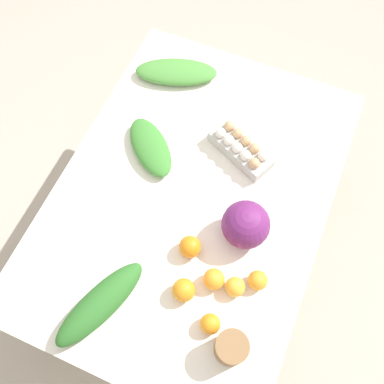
% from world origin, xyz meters
% --- Properties ---
extents(ground_plane, '(8.00, 8.00, 0.00)m').
position_xyz_m(ground_plane, '(0.00, 0.00, 0.00)').
color(ground_plane, '#B2A899').
extents(dining_table, '(1.47, 1.05, 0.70)m').
position_xyz_m(dining_table, '(0.00, 0.00, 0.63)').
color(dining_table, silver).
rests_on(dining_table, ground_plane).
extents(cabbage_purple, '(0.18, 0.18, 0.18)m').
position_xyz_m(cabbage_purple, '(0.07, 0.24, 0.79)').
color(cabbage_purple, '#6B2366').
rests_on(cabbage_purple, dining_table).
extents(egg_carton, '(0.22, 0.30, 0.09)m').
position_xyz_m(egg_carton, '(-0.25, 0.11, 0.75)').
color(egg_carton, '#B7B7B2').
rests_on(egg_carton, dining_table).
extents(paper_bag, '(0.11, 0.11, 0.12)m').
position_xyz_m(paper_bag, '(0.48, 0.35, 0.76)').
color(paper_bag, olive).
rests_on(paper_bag, dining_table).
extents(greens_bunch_scallion, '(0.30, 0.31, 0.06)m').
position_xyz_m(greens_bunch_scallion, '(-0.12, -0.23, 0.73)').
color(greens_bunch_scallion, '#3D8433').
rests_on(greens_bunch_scallion, dining_table).
extents(greens_bunch_chard, '(0.40, 0.24, 0.10)m').
position_xyz_m(greens_bunch_chard, '(0.53, -0.12, 0.75)').
color(greens_bunch_chard, '#2D6B28').
rests_on(greens_bunch_chard, dining_table).
extents(greens_bunch_beet_tops, '(0.27, 0.39, 0.06)m').
position_xyz_m(greens_bunch_beet_tops, '(-0.51, -0.30, 0.73)').
color(greens_bunch_beet_tops, '#4C933D').
rests_on(greens_bunch_beet_tops, dining_table).
extents(orange_0, '(0.07, 0.07, 0.07)m').
position_xyz_m(orange_0, '(0.44, 0.25, 0.74)').
color(orange_0, orange).
rests_on(orange_0, dining_table).
extents(orange_1, '(0.08, 0.08, 0.08)m').
position_xyz_m(orange_1, '(0.29, 0.21, 0.74)').
color(orange_1, orange).
rests_on(orange_1, dining_table).
extents(orange_2, '(0.08, 0.08, 0.08)m').
position_xyz_m(orange_2, '(0.22, 0.08, 0.74)').
color(orange_2, orange).
rests_on(orange_2, dining_table).
extents(orange_3, '(0.08, 0.08, 0.08)m').
position_xyz_m(orange_3, '(0.37, 0.13, 0.74)').
color(orange_3, orange).
rests_on(orange_3, dining_table).
extents(orange_4, '(0.07, 0.07, 0.07)m').
position_xyz_m(orange_4, '(0.29, 0.29, 0.74)').
color(orange_4, '#F9A833').
rests_on(orange_4, dining_table).
extents(orange_5, '(0.07, 0.07, 0.07)m').
position_xyz_m(orange_5, '(0.23, 0.35, 0.74)').
color(orange_5, orange).
rests_on(orange_5, dining_table).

